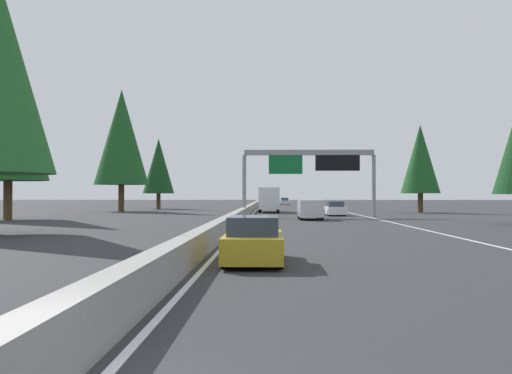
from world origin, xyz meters
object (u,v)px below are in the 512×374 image
at_px(sedan_distant_b, 285,201).
at_px(conifer_left_mid, 121,137).
at_px(minivan_mid_center, 310,208).
at_px(conifer_right_mid, 420,159).
at_px(sedan_near_center, 335,209).
at_px(sedan_far_center, 254,241).
at_px(box_truck_mid_left, 269,199).
at_px(conifer_left_far, 159,166).
at_px(sign_gantry_overhead, 311,164).
at_px(conifer_left_near, 8,111).

bearing_deg(sedan_distant_b, conifer_left_mid, 155.29).
xyz_separation_m(minivan_mid_center, conifer_right_mid, (18.40, -14.33, 5.39)).
height_order(minivan_mid_center, sedan_near_center, minivan_mid_center).
relative_size(sedan_far_center, conifer_left_mid, 0.28).
height_order(sedan_distant_b, box_truck_mid_left, box_truck_mid_left).
relative_size(sedan_distant_b, box_truck_mid_left, 0.52).
bearing_deg(sedan_distant_b, sedan_far_center, 177.99).
distance_m(box_truck_mid_left, conifer_left_far, 23.57).
xyz_separation_m(sedan_far_center, conifer_right_mid, (49.08, -18.27, 5.66)).
distance_m(sign_gantry_overhead, sedan_far_center, 36.32).
height_order(conifer_right_mid, conifer_left_mid, conifer_left_mid).
xyz_separation_m(sedan_far_center, conifer_left_far, (65.85, 16.23, 5.73)).
relative_size(box_truck_mid_left, conifer_left_near, 0.56).
bearing_deg(minivan_mid_center, conifer_right_mid, -37.92).
xyz_separation_m(sign_gantry_overhead, box_truck_mid_left, (14.04, 3.99, -3.48)).
height_order(minivan_mid_center, conifer_left_far, conifer_left_far).
bearing_deg(conifer_right_mid, sedan_near_center, 130.21).
bearing_deg(sedan_near_center, box_truck_mid_left, 33.40).
height_order(conifer_left_mid, conifer_left_far, conifer_left_mid).
height_order(sedan_near_center, conifer_right_mid, conifer_right_mid).
distance_m(box_truck_mid_left, conifer_left_near, 31.03).
distance_m(sedan_far_center, conifer_left_near, 37.75).
relative_size(sedan_distant_b, conifer_left_near, 0.29).
bearing_deg(conifer_left_near, sedan_distant_b, -19.63).
xyz_separation_m(minivan_mid_center, box_truck_mid_left, (19.15, 3.57, 0.66)).
bearing_deg(sign_gantry_overhead, sedan_distant_b, 0.74).
bearing_deg(sedan_distant_b, box_truck_mid_left, 176.46).
distance_m(sedan_near_center, sedan_distant_b, 61.20).
height_order(sedan_distant_b, conifer_right_mid, conifer_right_mid).
distance_m(sign_gantry_overhead, minivan_mid_center, 6.59).
xyz_separation_m(sedan_near_center, box_truck_mid_left, (10.20, 6.72, 0.93)).
bearing_deg(conifer_left_mid, conifer_right_mid, -96.19).
relative_size(sedan_far_center, conifer_right_mid, 0.42).
height_order(sedan_near_center, box_truck_mid_left, box_truck_mid_left).
height_order(sign_gantry_overhead, conifer_left_mid, conifer_left_mid).
bearing_deg(sign_gantry_overhead, conifer_left_mid, 52.83).
bearing_deg(conifer_right_mid, sign_gantry_overhead, 133.71).
relative_size(conifer_right_mid, conifer_left_mid, 0.67).
height_order(sign_gantry_overhead, conifer_right_mid, conifer_right_mid).
height_order(sedan_distant_b, conifer_left_near, conifer_left_near).
bearing_deg(sedan_far_center, sedan_distant_b, -2.01).
xyz_separation_m(sedan_far_center, sedan_distant_b, (100.73, -3.53, 0.00)).
relative_size(conifer_left_mid, conifer_left_far, 1.47).
bearing_deg(minivan_mid_center, conifer_left_far, 29.84).
distance_m(sedan_distant_b, conifer_left_mid, 53.20).
bearing_deg(sedan_near_center, conifer_left_near, 109.16).
relative_size(sedan_near_center, box_truck_mid_left, 0.52).
bearing_deg(sign_gantry_overhead, box_truck_mid_left, 15.87).
distance_m(conifer_right_mid, conifer_left_far, 38.36).
relative_size(conifer_right_mid, conifer_left_near, 0.69).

